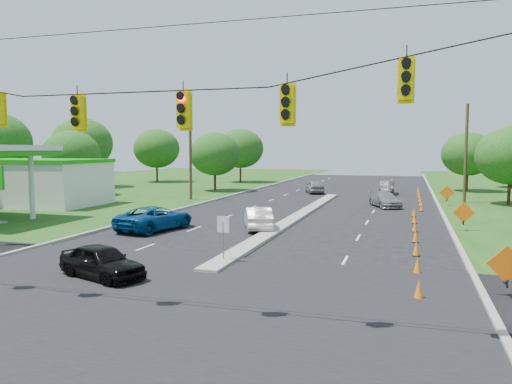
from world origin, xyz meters
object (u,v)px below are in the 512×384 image
(gas_station, at_px, (21,177))
(blue_pickup, at_px, (155,218))
(black_sedan, at_px, (102,262))
(white_sedan, at_px, (258,218))

(gas_station, xyz_separation_m, blue_pickup, (16.51, -7.22, -1.84))
(black_sedan, distance_m, white_sedan, 13.16)
(black_sedan, distance_m, blue_pickup, 11.41)
(gas_station, height_order, blue_pickup, gas_station)
(gas_station, distance_m, black_sedan, 27.10)
(black_sedan, bearing_deg, blue_pickup, 38.54)
(white_sedan, distance_m, blue_pickup, 6.30)
(gas_station, height_order, black_sedan, gas_station)
(gas_station, xyz_separation_m, white_sedan, (22.44, -5.08, -1.87))
(black_sedan, xyz_separation_m, white_sedan, (2.31, 12.96, 0.04))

